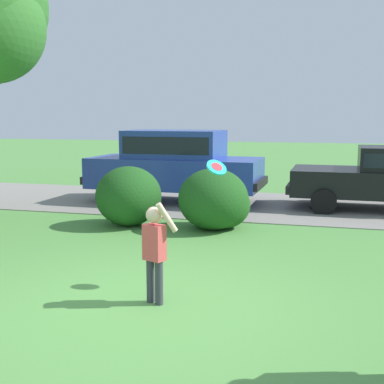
% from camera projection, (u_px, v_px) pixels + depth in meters
% --- Properties ---
extents(ground_plane, '(80.00, 80.00, 0.00)m').
position_uv_depth(ground_plane, '(143.00, 304.00, 6.28)').
color(ground_plane, '#518E42').
extents(driveway_strip, '(28.00, 4.40, 0.02)m').
position_uv_depth(driveway_strip, '(242.00, 205.00, 13.27)').
color(driveway_strip, gray).
rests_on(driveway_strip, ground).
extents(shrub_near_tree, '(1.38, 1.39, 1.25)m').
position_uv_depth(shrub_near_tree, '(129.00, 196.00, 10.72)').
color(shrub_near_tree, '#1E511C').
rests_on(shrub_near_tree, ground).
extents(shrub_centre_left, '(1.45, 1.48, 1.25)m').
position_uv_depth(shrub_centre_left, '(216.00, 201.00, 10.39)').
color(shrub_centre_left, '#1E511C').
rests_on(shrub_centre_left, ground).
extents(parked_suv, '(4.75, 2.19, 1.92)m').
position_uv_depth(parked_suv, '(175.00, 162.00, 13.53)').
color(parked_suv, '#28429E').
rests_on(parked_suv, ground).
extents(child_thrower, '(0.48, 0.25, 1.29)m').
position_uv_depth(child_thrower, '(155.00, 247.00, 6.21)').
color(child_thrower, '#383842').
rests_on(child_thrower, ground).
extents(frisbee, '(0.31, 0.26, 0.26)m').
position_uv_depth(frisbee, '(216.00, 167.00, 6.76)').
color(frisbee, '#1EB7B2').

